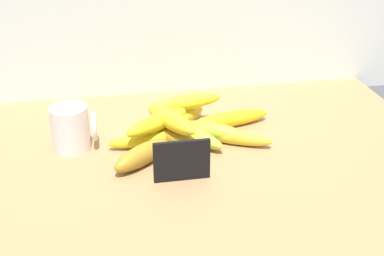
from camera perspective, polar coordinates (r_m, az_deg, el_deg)
The scene contains 14 objects.
counter_top at distance 112.85cm, azimuth 0.11°, elevation -4.00°, with size 110.00×76.00×3.00cm, color #9B774C.
chalkboard_sign at distance 103.34cm, azimuth -1.09°, elevation -3.63°, with size 11.00×1.80×8.40cm.
coffee_mug at distance 117.00cm, azimuth -12.62°, elevation -0.00°, with size 9.53×8.03×9.71cm.
banana_0 at distance 118.10cm, azimuth -0.20°, elevation -0.68°, with size 18.25×3.75×3.75cm, color #AEBD35.
banana_1 at distance 116.83cm, azimuth -4.22°, elevation -1.20°, with size 19.23×3.27×3.27cm, color yellow.
banana_2 at distance 117.96cm, azimuth 4.32°, elevation -0.91°, with size 17.60×3.32×3.32cm, color gold.
banana_3 at distance 125.00cm, azimuth -1.39°, elevation 1.01°, with size 15.68×4.18×4.18cm, color yellow.
banana_4 at distance 117.05cm, azimuth -2.19°, elevation -0.96°, with size 19.38×3.76×3.76cm, color #A28320.
banana_5 at distance 125.53cm, azimuth 3.98°, elevation 0.95°, with size 19.67×3.72×3.72cm, color yellow.
banana_6 at distance 110.14cm, azimuth -5.30°, elevation -2.75°, with size 15.10×4.31×4.31cm, color #A57920.
banana_7 at distance 119.26cm, azimuth 1.89°, elevation -0.31°, with size 16.11×4.12×4.12cm, color #99B72C.
banana_8 at distance 116.31cm, azimuth -3.71°, elevation 0.63°, with size 17.20×3.83×3.83cm, color yellow.
banana_9 at distance 123.85cm, azimuth -0.76°, elevation 2.71°, with size 18.18×3.48×3.48cm, color yellow.
banana_10 at distance 115.78cm, azimuth -2.26°, elevation 0.92°, with size 16.16×4.19×4.19cm, color yellow.
Camera 1 is at (-18.61, -95.80, 58.17)cm, focal length 50.38 mm.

